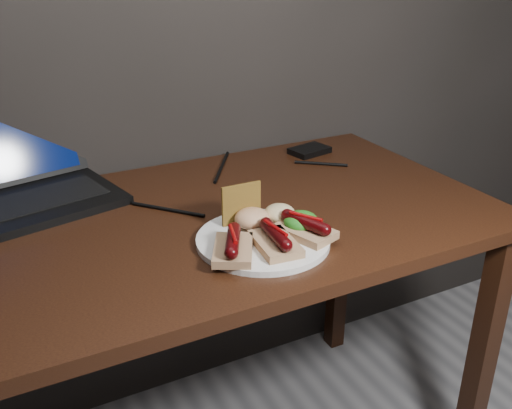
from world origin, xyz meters
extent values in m
cube|color=#361C0D|center=(0.00, 1.38, 0.73)|extent=(1.40, 0.70, 0.03)
cube|color=#361C0D|center=(0.65, 1.08, 0.36)|extent=(0.05, 0.05, 0.72)
cube|color=#361C0D|center=(0.65, 1.68, 0.36)|extent=(0.05, 0.05, 0.72)
cube|color=black|center=(-0.27, 1.59, 0.76)|extent=(0.44, 0.32, 0.02)
cube|color=black|center=(-0.27, 1.59, 0.77)|extent=(0.36, 0.20, 0.00)
cube|color=black|center=(0.48, 1.63, 0.76)|extent=(0.12, 0.09, 0.02)
cylinder|color=black|center=(0.00, 1.44, 0.75)|extent=(0.12, 0.14, 0.01)
cylinder|color=black|center=(0.22, 1.63, 0.75)|extent=(0.13, 0.19, 0.01)
cylinder|color=black|center=(0.46, 1.53, 0.75)|extent=(0.12, 0.09, 0.01)
cylinder|color=silver|center=(0.12, 1.22, 0.76)|extent=(0.32, 0.32, 0.01)
cube|color=tan|center=(0.04, 1.18, 0.77)|extent=(0.12, 0.13, 0.02)
cylinder|color=#440407|center=(0.04, 1.18, 0.79)|extent=(0.07, 0.10, 0.02)
sphere|color=#440407|center=(0.02, 1.14, 0.79)|extent=(0.03, 0.02, 0.02)
sphere|color=#440407|center=(0.06, 1.23, 0.79)|extent=(0.02, 0.02, 0.02)
cylinder|color=#7A0506|center=(0.04, 1.18, 0.80)|extent=(0.03, 0.07, 0.01)
cube|color=tan|center=(0.12, 1.17, 0.77)|extent=(0.08, 0.12, 0.02)
cylinder|color=#440407|center=(0.12, 1.17, 0.79)|extent=(0.03, 0.10, 0.02)
sphere|color=#440407|center=(0.12, 1.12, 0.79)|extent=(0.03, 0.02, 0.02)
sphere|color=#440407|center=(0.13, 1.22, 0.79)|extent=(0.03, 0.02, 0.02)
cylinder|color=#7A0506|center=(0.12, 1.17, 0.80)|extent=(0.02, 0.07, 0.01)
cube|color=tan|center=(0.20, 1.19, 0.77)|extent=(0.10, 0.13, 0.02)
cylinder|color=#440407|center=(0.20, 1.19, 0.79)|extent=(0.05, 0.10, 0.02)
sphere|color=#440407|center=(0.21, 1.14, 0.79)|extent=(0.03, 0.02, 0.02)
sphere|color=#440407|center=(0.18, 1.23, 0.79)|extent=(0.03, 0.02, 0.02)
cylinder|color=#7A0506|center=(0.20, 1.19, 0.80)|extent=(0.04, 0.06, 0.01)
cube|color=olive|center=(0.11, 1.30, 0.80)|extent=(0.08, 0.01, 0.08)
ellipsoid|color=#1B6213|center=(0.20, 1.21, 0.78)|extent=(0.07, 0.07, 0.04)
ellipsoid|color=#99270F|center=(0.12, 1.27, 0.78)|extent=(0.07, 0.07, 0.04)
ellipsoid|color=beige|center=(0.19, 1.27, 0.78)|extent=(0.06, 0.06, 0.04)
camera|label=1|loc=(-0.34, 0.35, 1.28)|focal=40.00mm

